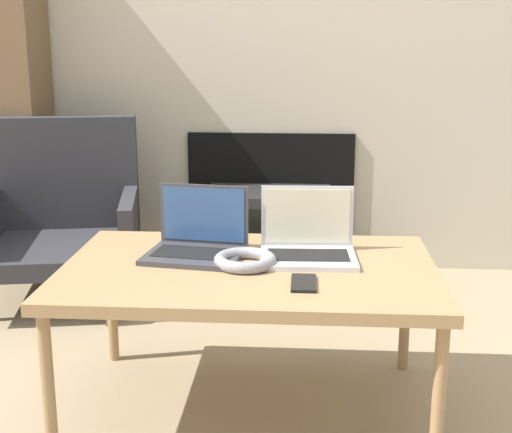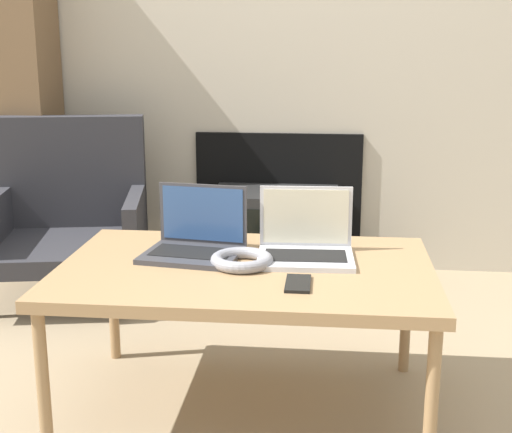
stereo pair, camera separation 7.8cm
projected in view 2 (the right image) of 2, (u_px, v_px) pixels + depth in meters
The scene contains 8 objects.
wall_back at pixel (282, 7), 3.41m from camera, with size 7.00×0.08×2.60m.
table at pixel (246, 277), 2.15m from camera, with size 1.12×0.73×0.48m.
laptop_left at pixel (196, 240), 2.25m from camera, with size 0.32×0.28×0.21m.
laptop_right at pixel (306, 243), 2.22m from camera, with size 0.30×0.25×0.21m.
headphones at pixel (242, 260), 2.14m from camera, with size 0.19×0.19×0.04m.
phone at pixel (298, 284), 1.97m from camera, with size 0.07×0.14×0.01m.
tv at pixel (275, 235), 3.44m from camera, with size 0.60×0.38×0.44m.
armchair at pixel (69, 211), 3.24m from camera, with size 0.78×0.75×0.79m.
Camera 2 is at (0.24, -1.74, 1.14)m, focal length 50.00 mm.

